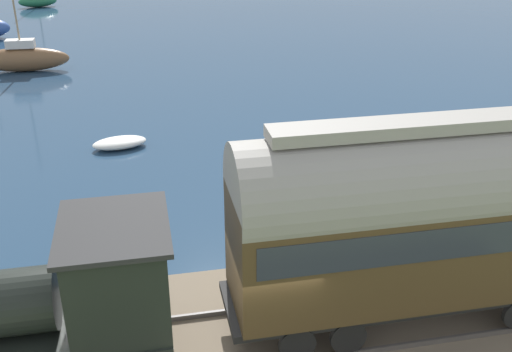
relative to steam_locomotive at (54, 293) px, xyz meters
The scene contains 9 objects.
harbor_water 43.23m from the steam_locomotive, ahead, with size 80.00×80.00×0.01m.
rail_embankment 4.18m from the steam_locomotive, 90.00° to the right, with size 5.44×56.00×0.51m.
steam_locomotive is the anchor object (origin of this frame).
passenger_coach 7.57m from the steam_locomotive, 90.00° to the right, with size 2.22×8.50×4.58m.
sailboat_brown 25.44m from the steam_locomotive, ahead, with size 1.39×5.09×6.19m.
sailboat_green 47.78m from the steam_locomotive, ahead, with size 1.93×3.45×7.23m.
rowboat_near_shore 12.61m from the steam_locomotive, ahead, with size 1.43×2.23×0.41m.
rowboat_off_pier 17.68m from the steam_locomotive, 59.22° to the right, with size 1.64×2.08×0.37m.
rowboat_mid_harbor 19.02m from the steam_locomotive, 49.65° to the right, with size 1.64×2.15×0.50m.
Camera 1 is at (-9.75, 1.83, 8.93)m, focal length 42.00 mm.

